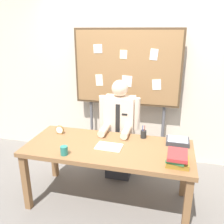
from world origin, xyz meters
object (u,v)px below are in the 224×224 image
Objects in this scene: desk at (108,153)px; coffee_mug at (64,151)px; book_stack at (177,158)px; paper_tray at (178,141)px; open_notebook at (109,147)px; person at (119,134)px; bulletin_board at (127,69)px; desk_clock at (60,130)px; pen_holder at (143,134)px.

coffee_mug is (-0.40, -0.30, 0.13)m from desk.
paper_tray is at bearing 88.83° from book_stack.
open_notebook is (-0.74, 0.18, -0.05)m from book_stack.
person is at bearing 133.88° from book_stack.
bulletin_board reaches higher than coffee_mug.
bulletin_board is 1.28m from desk_clock.
paper_tray is (1.16, 0.56, -0.02)m from coffee_mug.
open_notebook is 0.80m from paper_tray.
book_stack reaches higher than desk_clock.
person reaches higher than desk.
pen_holder is 0.62× the size of paper_tray.
bulletin_board reaches higher than open_notebook.
pen_holder is at bearing -36.25° from person.
desk_clock is at bearing -149.69° from person.
book_stack is 0.76m from open_notebook.
coffee_mug is at bearing -174.96° from book_stack.
book_stack is at bearing -14.83° from desk.
bulletin_board is at bearing 73.53° from coffee_mug.
person is 14.50× the size of coffee_mug.
person reaches higher than pen_holder.
paper_tray is at bearing 25.88° from coffee_mug.
pen_holder is 0.41m from paper_tray.
open_notebook is 2.64× the size of desk_clock.
desk_clock is at bearing -128.22° from bulletin_board.
pen_holder is at bearing 127.16° from book_stack.
desk is at bearing -90.00° from person.
person reaches higher than coffee_mug.
bulletin_board is 21.11× the size of coffee_mug.
coffee_mug is 0.98m from pen_holder.
bulletin_board is 7.79× the size of paper_tray.
book_stack is (0.75, -0.78, 0.16)m from person.
paper_tray is (0.76, -0.79, -0.68)m from bulletin_board.
person is at bearing 157.19° from paper_tray.
desk_clock is at bearing -172.56° from pen_holder.
book_stack is at bearing -13.65° from open_notebook.
open_notebook is 0.50m from coffee_mug.
paper_tray reaches higher than desk.
book_stack is 1.80× the size of pen_holder.
open_notebook is at bearing -135.32° from pen_holder.
pen_holder is (0.36, 0.32, 0.13)m from desk.
open_notebook is 0.49m from pen_holder.
desk is 6.55× the size of book_stack.
desk is 11.76× the size of pen_holder.
pen_holder is (0.36, -0.26, 0.15)m from person.
bulletin_board is at bearing 121.04° from book_stack.
bulletin_board is 1.29m from paper_tray.
coffee_mug reaches higher than desk.
book_stack is at bearing -14.95° from desk_clock.
coffee_mug is at bearing -59.68° from desk_clock.
coffee_mug is 1.29m from paper_tray.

